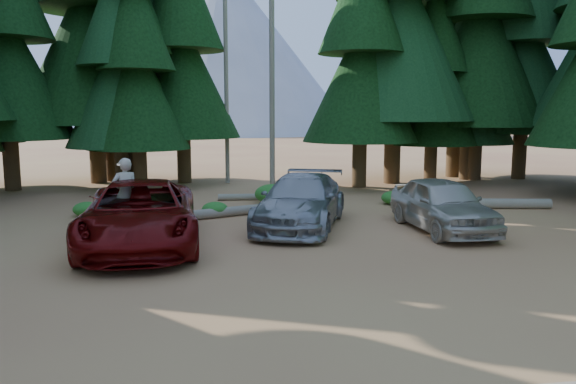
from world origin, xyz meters
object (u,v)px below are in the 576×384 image
silver_minivan_center (301,201)px  log_mid (257,197)px  red_pickup (140,215)px  log_left (245,210)px  silver_minivan_right (442,204)px  log_right (471,203)px  frisbee_player (125,193)px

silver_minivan_center → log_mid: (-0.89, 5.30, -0.64)m
red_pickup → log_left: (2.84, 4.14, -0.67)m
red_pickup → silver_minivan_right: (8.29, 0.91, -0.06)m
red_pickup → log_mid: 8.04m
log_mid → log_right: bearing=-18.6°
frisbee_player → log_mid: size_ratio=0.62×
red_pickup → log_right: 11.68m
silver_minivan_right → frisbee_player: (-8.74, -0.17, 0.51)m
frisbee_player → log_mid: (3.93, 6.48, -1.15)m
log_mid → silver_minivan_center: bearing=-77.7°
silver_minivan_right → log_mid: (-4.81, 6.31, -0.64)m
silver_minivan_right → log_mid: 7.96m
silver_minivan_center → silver_minivan_right: silver_minivan_center is taller
silver_minivan_center → frisbee_player: bearing=-146.7°
frisbee_player → log_right: size_ratio=0.34×
silver_minivan_center → log_right: (6.45, 2.44, -0.59)m
log_right → log_left: bearing=-168.9°
log_left → log_mid: (0.64, 3.08, -0.03)m
silver_minivan_right → log_right: bearing=51.4°
frisbee_player → log_left: size_ratio=0.42×
silver_minivan_center → log_mid: bearing=119.2°
log_mid → log_right: size_ratio=0.55×
silver_minivan_center → silver_minivan_right: 4.05m
silver_minivan_center → log_left: silver_minivan_center is taller
red_pickup → silver_minivan_center: size_ratio=1.13×
red_pickup → frisbee_player: frisbee_player is taller
red_pickup → frisbee_player: size_ratio=3.21×
silver_minivan_center → log_right: bearing=40.3°
frisbee_player → log_left: bearing=-156.4°
red_pickup → log_right: size_ratio=1.08×
frisbee_player → log_mid: 7.66m
silver_minivan_center → log_mid: size_ratio=1.75×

